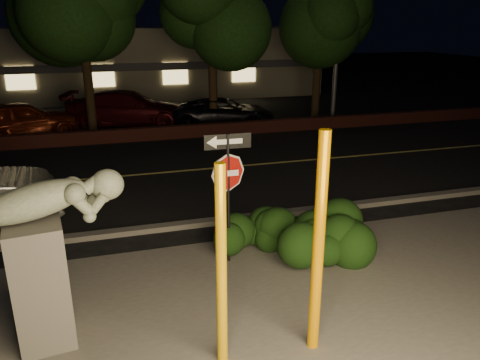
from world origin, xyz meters
name	(u,v)px	position (x,y,z in m)	size (l,w,h in m)	color
ground	(164,148)	(0.00, 10.00, 0.00)	(90.00, 90.00, 0.00)	black
patio	(261,327)	(0.00, -1.00, 0.01)	(14.00, 6.00, 0.02)	#4C4944
road	(177,172)	(0.00, 7.00, 0.01)	(80.00, 8.00, 0.01)	black
lane_marking	(177,171)	(0.00, 7.00, 0.02)	(80.00, 0.12, 0.01)	#C7B54F
curb	(206,222)	(0.00, 2.90, 0.06)	(80.00, 0.25, 0.12)	#4C4944
brick_wall	(160,133)	(0.00, 11.30, 0.25)	(40.00, 0.35, 0.50)	#4E1F19
parking_lot	(146,113)	(0.00, 17.00, 0.01)	(40.00, 12.00, 0.01)	black
building	(132,60)	(0.00, 24.99, 2.00)	(22.00, 10.20, 4.00)	#6C6856
yellow_pole_left	(221,270)	(-0.74, -1.55, 1.41)	(0.14, 0.14, 2.82)	#ECAC0C
yellow_pole_right	(318,247)	(0.56, -1.61, 1.57)	(0.16, 0.16, 3.14)	orange
signpost	(228,173)	(0.06, 1.11, 1.78)	(0.85, 0.07, 2.51)	black
sculpture	(39,246)	(-2.99, -0.46, 1.53)	(2.33, 0.89, 2.48)	#4C4944
hedge_center	(249,229)	(0.58, 1.45, 0.46)	(1.77, 0.83, 0.92)	black
hedge_right	(322,233)	(1.76, 0.66, 0.57)	(1.74, 0.93, 1.14)	black
hedge_far_right	(341,230)	(2.20, 0.73, 0.56)	(1.63, 1.02, 1.13)	black
parked_car_red	(21,119)	(-5.15, 13.18, 0.73)	(1.71, 4.26, 1.45)	maroon
parked_car_darkred	(128,109)	(-0.99, 14.15, 0.77)	(2.14, 5.27, 1.53)	#3E0A10
parked_car_dark	(224,112)	(3.00, 12.95, 0.60)	(2.01, 4.35, 1.21)	black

